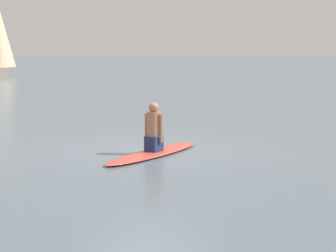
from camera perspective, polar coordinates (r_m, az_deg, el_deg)
ground_plane at (r=12.00m, az=-2.15°, el=-2.56°), size 400.00×400.00×0.00m
surfboard at (r=11.57m, az=-1.44°, el=-2.74°), size 3.21×1.08×0.08m
person_paddler at (r=11.49m, az=-1.45°, el=-0.31°), size 0.37×0.44×1.01m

